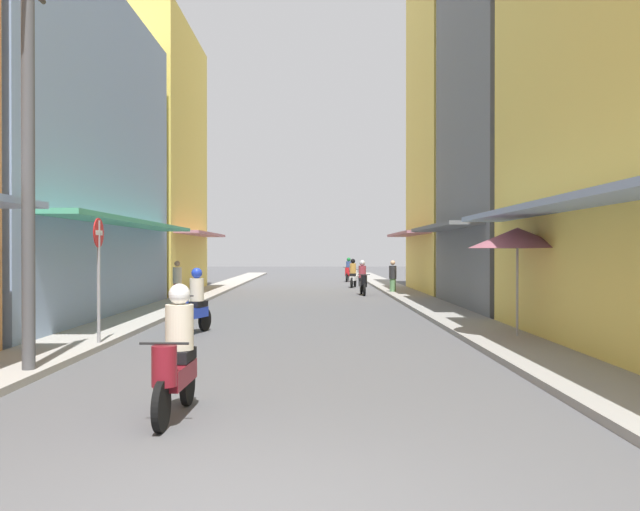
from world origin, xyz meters
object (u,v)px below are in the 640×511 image
motorbike_black (363,279)px  pedestrian_crossing (393,277)px  vendor_umbrella (517,238)px  motorbike_red (348,271)px  utility_pole (28,158)px  motorbike_maroon (176,358)px  motorbike_blue (193,305)px  street_sign_no_entry (99,264)px  pedestrian_midway (177,282)px  motorbike_white (353,275)px

motorbike_black → pedestrian_crossing: bearing=22.6°
vendor_umbrella → motorbike_red: bearing=94.5°
motorbike_red → utility_pole: utility_pole is taller
motorbike_maroon → motorbike_blue: size_ratio=1.03×
street_sign_no_entry → motorbike_blue: bearing=57.2°
motorbike_maroon → pedestrian_midway: (-3.66, 17.42, 0.10)m
motorbike_blue → motorbike_red: (5.09, 27.26, 0.00)m
motorbike_white → motorbike_maroon: (-3.76, -28.08, 0.00)m
pedestrian_crossing → vendor_umbrella: bearing=-87.0°
motorbike_white → street_sign_no_entry: size_ratio=0.67×
motorbike_black → motorbike_red: same height
motorbike_blue → motorbike_red: bearing=79.4°
motorbike_maroon → utility_pole: 4.65m
street_sign_no_entry → motorbike_white: bearing=74.0°
motorbike_red → utility_pole: size_ratio=0.27×
motorbike_maroon → vendor_umbrella: size_ratio=0.73×
motorbike_red → pedestrian_crossing: 12.78m
motorbike_white → motorbike_red: size_ratio=1.00×
motorbike_blue → street_sign_no_entry: 2.93m
motorbike_white → motorbike_maroon: same height
motorbike_maroon → motorbike_red: same height
pedestrian_crossing → street_sign_no_entry: street_sign_no_entry is taller
motorbike_blue → street_sign_no_entry: street_sign_no_entry is taller
motorbike_blue → pedestrian_crossing: 15.93m
vendor_umbrella → utility_pole: 9.85m
motorbike_blue → vendor_umbrella: vendor_umbrella is taller
utility_pole → motorbike_red: bearing=78.4°
utility_pole → motorbike_white: bearing=75.6°
motorbike_black → utility_pole: 20.58m
utility_pole → street_sign_no_entry: utility_pole is taller
motorbike_maroon → pedestrian_crossing: bearing=76.8°
motorbike_black → pedestrian_crossing: 1.56m
motorbike_white → utility_pole: size_ratio=0.27×
pedestrian_midway → vendor_umbrella: 14.72m
motorbike_blue → street_sign_no_entry: size_ratio=0.66×
pedestrian_crossing → vendor_umbrella: 15.96m
motorbike_red → pedestrian_crossing: motorbike_red is taller
motorbike_black → motorbike_blue: 14.84m
motorbike_black → utility_pole: utility_pole is taller
motorbike_black → motorbike_maroon: 22.10m
motorbike_white → vendor_umbrella: bearing=-83.8°
motorbike_blue → motorbike_white: bearing=76.1°
motorbike_blue → pedestrian_midway: 9.91m
vendor_umbrella → street_sign_no_entry: size_ratio=0.94×
motorbike_black → street_sign_no_entry: 17.56m
motorbike_white → motorbike_red: same height
motorbike_red → motorbike_black: bearing=-90.1°
motorbike_blue → motorbike_red: size_ratio=0.98×
pedestrian_midway → utility_pole: (0.83, -14.94, 2.62)m
motorbike_blue → pedestrian_crossing: motorbike_blue is taller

